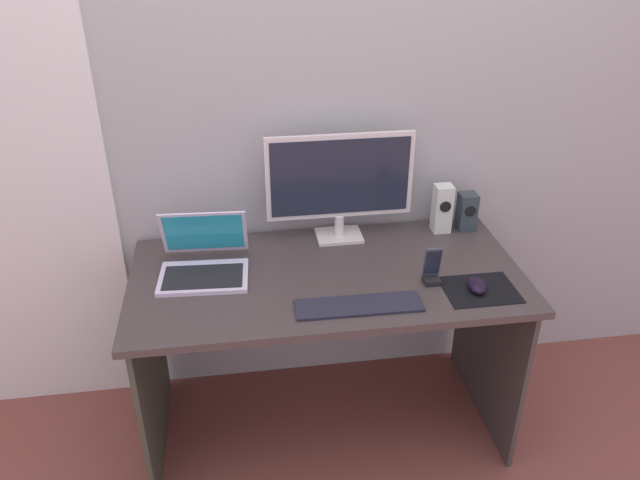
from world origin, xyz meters
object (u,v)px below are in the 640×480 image
object	(u,v)px
laptop	(204,262)
mouse	(477,285)
keyboard_external	(359,306)
monitor	(340,182)
speaker_near_monitor	(442,208)
speaker_right	(467,211)
phone_in_dock	(432,270)

from	to	relation	value
laptop	mouse	xyz separation A→B (m)	(0.93, -0.26, -0.02)
keyboard_external	mouse	xyz separation A→B (m)	(0.42, 0.04, 0.02)
monitor	keyboard_external	xyz separation A→B (m)	(-0.02, -0.49, -0.23)
laptop	mouse	size ratio (longest dim) A/B	3.30
speaker_near_monitor	monitor	bearing A→B (deg)	179.48
mouse	speaker_near_monitor	bearing A→B (deg)	95.63
monitor	speaker_right	world-z (taller)	monitor
phone_in_dock	keyboard_external	bearing A→B (deg)	-158.45
monitor	laptop	size ratio (longest dim) A/B	1.72
monitor	mouse	bearing A→B (deg)	-48.11
mouse	monitor	bearing A→B (deg)	139.42
speaker_right	speaker_near_monitor	size ratio (longest dim) A/B	0.79
speaker_near_monitor	phone_in_dock	distance (m)	0.40
speaker_right	laptop	size ratio (longest dim) A/B	0.47
mouse	phone_in_dock	distance (m)	0.16
keyboard_external	monitor	bearing A→B (deg)	88.69
phone_in_dock	speaker_right	bearing A→B (deg)	54.98
speaker_near_monitor	mouse	xyz separation A→B (m)	(-0.01, -0.45, -0.08)
laptop	speaker_right	bearing A→B (deg)	10.09
laptop	mouse	distance (m)	0.97
laptop	keyboard_external	bearing A→B (deg)	-30.08
monitor	speaker_near_monitor	world-z (taller)	monitor
speaker_near_monitor	keyboard_external	world-z (taller)	speaker_near_monitor
monitor	laptop	bearing A→B (deg)	-160.12
monitor	laptop	world-z (taller)	monitor
keyboard_external	phone_in_dock	world-z (taller)	phone_in_dock
monitor	laptop	xyz separation A→B (m)	(-0.53, -0.19, -0.20)
speaker_right	keyboard_external	xyz separation A→B (m)	(-0.54, -0.48, -0.07)
keyboard_external	speaker_right	bearing A→B (deg)	42.52
monitor	keyboard_external	distance (m)	0.54
speaker_near_monitor	laptop	xyz separation A→B (m)	(-0.94, -0.19, -0.06)
speaker_right	keyboard_external	world-z (taller)	speaker_right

